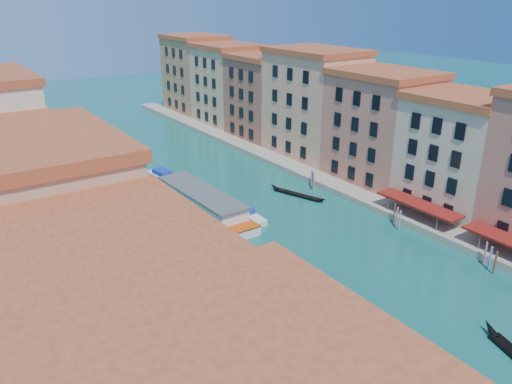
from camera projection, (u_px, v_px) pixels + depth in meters
left_bank_palazzos at (0, 172)px, 61.42m from camera, size 12.80×128.40×21.00m
right_bank_palazzos at (335, 115)px, 90.92m from camera, size 12.80×128.40×21.00m
quay at (300, 171)px, 90.14m from camera, size 4.00×140.00×1.00m
mooring_poles_right at (469, 250)px, 60.48m from camera, size 1.44×54.24×3.20m
vaporetto_far at (202, 203)px, 73.61m from camera, size 5.89×22.72×3.36m
gondola_fore at (301, 273)px, 57.13m from camera, size 1.32×12.67×2.53m
gondola_far at (296, 194)px, 80.11m from camera, size 4.35×10.53×1.54m
motorboat_mid at (245, 214)px, 71.99m from camera, size 2.48×7.65×1.58m
motorboat_far at (164, 176)px, 87.02m from camera, size 3.59×8.17×1.64m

